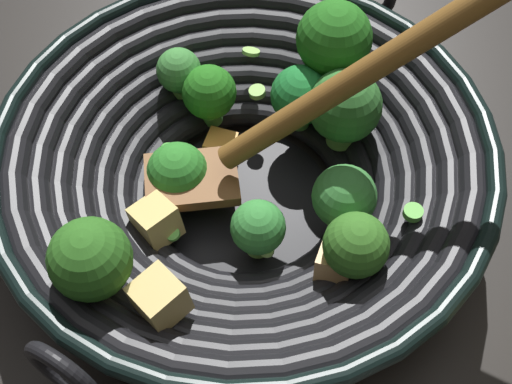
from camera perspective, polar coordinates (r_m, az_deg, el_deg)
name	(u,v)px	position (r m, az deg, el deg)	size (l,w,h in m)	color
ground_plane	(245,206)	(0.57, -0.91, -1.15)	(4.00, 4.00, 0.00)	black
wok	(247,163)	(0.52, -0.71, 2.41)	(0.39, 0.38, 0.25)	black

